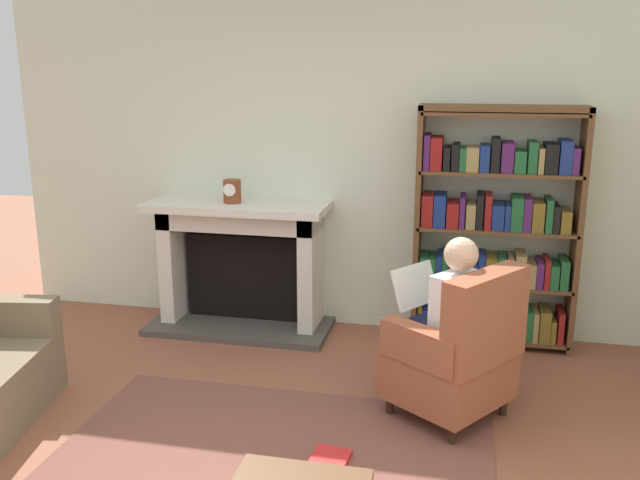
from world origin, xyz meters
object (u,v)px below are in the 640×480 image
mantel_clock (232,191)px  bookshelf (495,232)px  fireplace (243,259)px  seated_reader (444,318)px  armchair_reading (458,354)px

mantel_clock → bookshelf: bearing=3.8°
fireplace → seated_reader: bearing=-34.7°
bookshelf → fireplace: bearing=-179.0°
mantel_clock → armchair_reading: 2.23m
mantel_clock → armchair_reading: mantel_clock is taller
seated_reader → fireplace: bearing=-89.6°
fireplace → bookshelf: bookshelf is taller
seated_reader → mantel_clock: bearing=-86.6°
mantel_clock → bookshelf: size_ratio=0.10×
armchair_reading → bookshelf: bearing=-154.8°
bookshelf → seated_reader: bearing=-104.9°
bookshelf → armchair_reading: bookshelf is taller
bookshelf → seated_reader: size_ratio=1.60×
mantel_clock → armchair_reading: bearing=-32.0°
fireplace → bookshelf: size_ratio=0.81×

